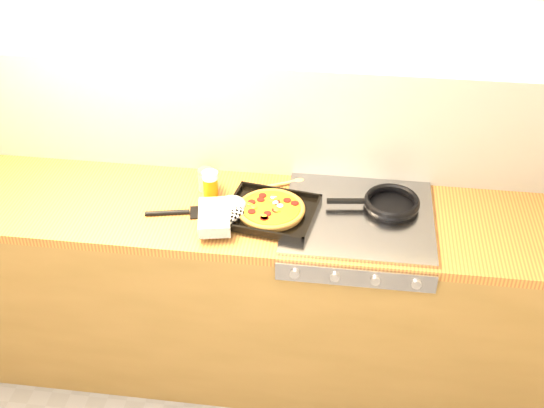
# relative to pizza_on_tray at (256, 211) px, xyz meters

# --- Properties ---
(room_shell) EXTENTS (3.20, 3.20, 3.20)m
(room_shell) POSITION_rel_pizza_on_tray_xyz_m (-0.04, 0.35, 0.21)
(room_shell) COLOR white
(room_shell) RESTS_ON ground
(counter_run) EXTENTS (3.20, 0.62, 0.90)m
(counter_run) POSITION_rel_pizza_on_tray_xyz_m (-0.04, 0.06, -0.49)
(counter_run) COLOR brown
(counter_run) RESTS_ON ground
(stovetop) EXTENTS (0.60, 0.56, 0.02)m
(stovetop) POSITION_rel_pizza_on_tray_xyz_m (0.41, 0.06, -0.04)
(stovetop) COLOR #96979B
(stovetop) RESTS_ON counter_run
(pizza_on_tray) EXTENTS (0.49, 0.39, 0.06)m
(pizza_on_tray) POSITION_rel_pizza_on_tray_xyz_m (0.00, 0.00, 0.00)
(pizza_on_tray) COLOR black
(pizza_on_tray) RESTS_ON stovetop
(frying_pan) EXTENTS (0.39, 0.26, 0.04)m
(frying_pan) POSITION_rel_pizza_on_tray_xyz_m (0.54, 0.13, -0.00)
(frying_pan) COLOR black
(frying_pan) RESTS_ON stovetop
(tomato_can) EXTENTS (0.08, 0.08, 0.10)m
(tomato_can) POSITION_rel_pizza_on_tray_xyz_m (-0.24, 0.19, 0.01)
(tomato_can) COLOR #AA140D
(tomato_can) RESTS_ON counter_run
(juice_glass) EXTENTS (0.07, 0.07, 0.11)m
(juice_glass) POSITION_rel_pizza_on_tray_xyz_m (-0.21, 0.15, 0.02)
(juice_glass) COLOR #CB6F0B
(juice_glass) RESTS_ON counter_run
(wooden_spoon) EXTENTS (0.28, 0.16, 0.02)m
(wooden_spoon) POSITION_rel_pizza_on_tray_xyz_m (0.06, 0.25, -0.03)
(wooden_spoon) COLOR #AD8749
(wooden_spoon) RESTS_ON counter_run
(black_spatula) EXTENTS (0.29, 0.11, 0.02)m
(black_spatula) POSITION_rel_pizza_on_tray_xyz_m (-0.30, -0.01, -0.03)
(black_spatula) COLOR black
(black_spatula) RESTS_ON counter_run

